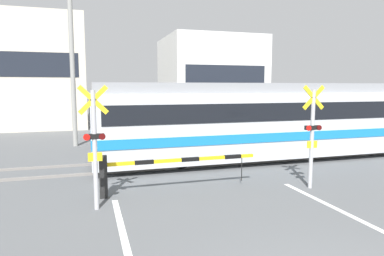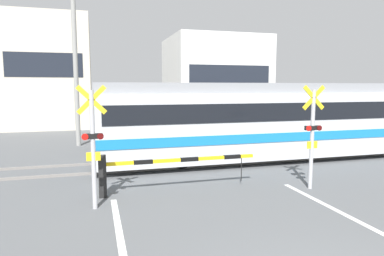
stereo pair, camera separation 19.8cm
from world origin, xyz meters
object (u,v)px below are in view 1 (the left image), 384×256
commuter_train (292,118)px  crossing_barrier_far (193,134)px  crossing_signal_right (312,132)px  crossing_barrier_near (149,167)px  crossing_signal_left (95,142)px

commuter_train → crossing_barrier_far: bearing=140.9°
crossing_signal_right → crossing_barrier_near: bearing=169.6°
crossing_signal_left → crossing_signal_right: size_ratio=1.00×
crossing_signal_left → crossing_signal_right: bearing=0.0°
crossing_barrier_near → crossing_signal_left: 1.83m
crossing_signal_left → crossing_barrier_near: bearing=30.7°
crossing_barrier_far → crossing_signal_left: crossing_signal_left is taller
commuter_train → crossing_signal_right: size_ratio=5.47×
crossing_signal_left → commuter_train: bearing=27.1°
commuter_train → crossing_barrier_far: commuter_train is taller
commuter_train → crossing_signal_left: 8.83m
crossing_barrier_far → crossing_signal_right: (1.38, -6.77, 0.88)m
crossing_barrier_near → crossing_signal_right: crossing_signal_right is taller
commuter_train → crossing_barrier_near: bearing=-153.7°
crossing_barrier_near → commuter_train: bearing=26.3°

